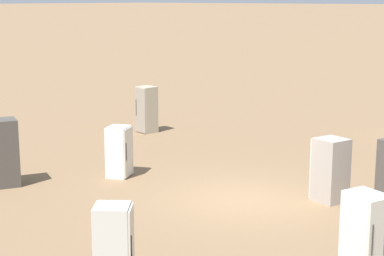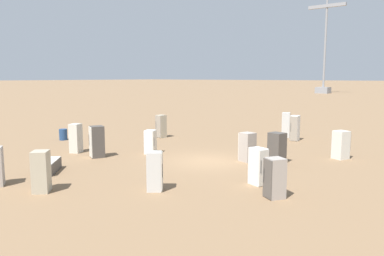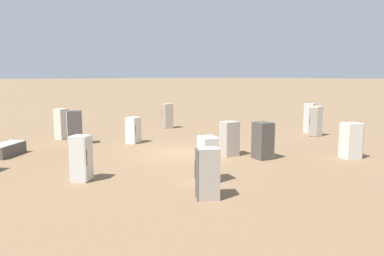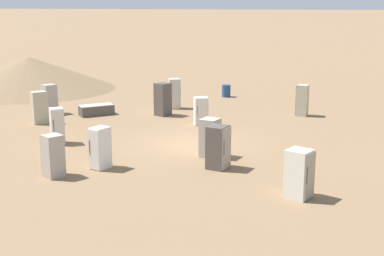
{
  "view_description": "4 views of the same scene",
  "coord_description": "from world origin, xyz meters",
  "px_view_note": "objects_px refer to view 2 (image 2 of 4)",
  "views": [
    {
      "loc": [
        -9.24,
        12.77,
        5.07
      ],
      "look_at": [
        1.38,
        0.3,
        1.73
      ],
      "focal_mm": 60.0,
      "sensor_mm": 36.0,
      "label": 1
    },
    {
      "loc": [
        -12.14,
        16.66,
        4.7
      ],
      "look_at": [
        0.25,
        1.05,
        1.97
      ],
      "focal_mm": 35.0,
      "sensor_mm": 36.0,
      "label": 2
    },
    {
      "loc": [
        -14.27,
        10.91,
        3.75
      ],
      "look_at": [
        -0.76,
        0.08,
        1.33
      ],
      "focal_mm": 35.0,
      "sensor_mm": 36.0,
      "label": 3
    },
    {
      "loc": [
        -22.65,
        -6.37,
        6.26
      ],
      "look_at": [
        -0.11,
        -0.14,
        0.77
      ],
      "focal_mm": 50.0,
      "sensor_mm": 36.0,
      "label": 4
    }
  ],
  "objects_px": {
    "discarded_fridge_0": "(161,126)",
    "discarded_fridge_10": "(258,166)",
    "discarded_fridge_13": "(286,125)",
    "discarded_fridge_11": "(49,166)",
    "discarded_fridge_3": "(41,171)",
    "discarded_fridge_6": "(277,148)",
    "discarded_fridge_2": "(97,142)",
    "discarded_fridge_7": "(76,138)",
    "discarded_fridge_14": "(247,147)",
    "discarded_fridge_1": "(341,145)",
    "discarded_fridge_8": "(275,178)",
    "rusty_barrel": "(63,134)",
    "discarded_fridge_5": "(150,142)",
    "discarded_fridge_4": "(155,171)",
    "power_pylon_2": "(324,61)",
    "discarded_fridge_9": "(295,128)"
  },
  "relations": [
    {
      "from": "discarded_fridge_0",
      "to": "discarded_fridge_10",
      "type": "xyz_separation_m",
      "value": [
        -12.18,
        6.78,
        -0.07
      ]
    },
    {
      "from": "discarded_fridge_13",
      "to": "discarded_fridge_11",
      "type": "bearing_deg",
      "value": -124.77
    },
    {
      "from": "discarded_fridge_3",
      "to": "discarded_fridge_6",
      "type": "bearing_deg",
      "value": 19.67
    },
    {
      "from": "discarded_fridge_13",
      "to": "discarded_fridge_2",
      "type": "bearing_deg",
      "value": -131.8
    },
    {
      "from": "discarded_fridge_3",
      "to": "discarded_fridge_7",
      "type": "xyz_separation_m",
      "value": [
        5.86,
        -5.66,
        0.05
      ]
    },
    {
      "from": "discarded_fridge_3",
      "to": "discarded_fridge_6",
      "type": "relative_size",
      "value": 1.02
    },
    {
      "from": "discarded_fridge_10",
      "to": "discarded_fridge_14",
      "type": "height_order",
      "value": "discarded_fridge_10"
    },
    {
      "from": "discarded_fridge_1",
      "to": "discarded_fridge_7",
      "type": "bearing_deg",
      "value": -124.9
    },
    {
      "from": "discarded_fridge_8",
      "to": "discarded_fridge_10",
      "type": "distance_m",
      "value": 1.86
    },
    {
      "from": "discarded_fridge_11",
      "to": "rusty_barrel",
      "type": "distance_m",
      "value": 9.87
    },
    {
      "from": "rusty_barrel",
      "to": "discarded_fridge_14",
      "type": "bearing_deg",
      "value": -170.73
    },
    {
      "from": "discarded_fridge_0",
      "to": "discarded_fridge_8",
      "type": "distance_m",
      "value": 15.76
    },
    {
      "from": "discarded_fridge_5",
      "to": "discarded_fridge_7",
      "type": "bearing_deg",
      "value": -81.25
    },
    {
      "from": "discarded_fridge_3",
      "to": "discarded_fridge_7",
      "type": "relative_size",
      "value": 0.95
    },
    {
      "from": "discarded_fridge_3",
      "to": "discarded_fridge_10",
      "type": "bearing_deg",
      "value": 0.51
    },
    {
      "from": "discarded_fridge_8",
      "to": "discarded_fridge_10",
      "type": "relative_size",
      "value": 0.97
    },
    {
      "from": "discarded_fridge_8",
      "to": "discarded_fridge_0",
      "type": "bearing_deg",
      "value": 0.93
    },
    {
      "from": "discarded_fridge_6",
      "to": "discarded_fridge_14",
      "type": "relative_size",
      "value": 1.04
    },
    {
      "from": "discarded_fridge_6",
      "to": "discarded_fridge_7",
      "type": "xyz_separation_m",
      "value": [
        11.09,
        5.21,
        0.07
      ]
    },
    {
      "from": "discarded_fridge_4",
      "to": "discarded_fridge_13",
      "type": "distance_m",
      "value": 16.6
    },
    {
      "from": "discarded_fridge_2",
      "to": "rusty_barrel",
      "type": "bearing_deg",
      "value": 7.39
    },
    {
      "from": "discarded_fridge_3",
      "to": "discarded_fridge_10",
      "type": "relative_size",
      "value": 1.05
    },
    {
      "from": "power_pylon_2",
      "to": "discarded_fridge_0",
      "type": "relative_size",
      "value": 16.85
    },
    {
      "from": "discarded_fridge_7",
      "to": "discarded_fridge_9",
      "type": "height_order",
      "value": "discarded_fridge_9"
    },
    {
      "from": "discarded_fridge_3",
      "to": "discarded_fridge_4",
      "type": "xyz_separation_m",
      "value": [
        -3.53,
        -3.01,
        -0.03
      ]
    },
    {
      "from": "discarded_fridge_0",
      "to": "discarded_fridge_11",
      "type": "distance_m",
      "value": 11.72
    },
    {
      "from": "discarded_fridge_2",
      "to": "discarded_fridge_4",
      "type": "relative_size",
      "value": 1.13
    },
    {
      "from": "discarded_fridge_11",
      "to": "rusty_barrel",
      "type": "relative_size",
      "value": 2.32
    },
    {
      "from": "discarded_fridge_2",
      "to": "discarded_fridge_7",
      "type": "height_order",
      "value": "discarded_fridge_2"
    },
    {
      "from": "discarded_fridge_9",
      "to": "discarded_fridge_8",
      "type": "bearing_deg",
      "value": 101.93
    },
    {
      "from": "discarded_fridge_3",
      "to": "discarded_fridge_13",
      "type": "relative_size",
      "value": 0.89
    },
    {
      "from": "discarded_fridge_10",
      "to": "discarded_fridge_13",
      "type": "relative_size",
      "value": 0.84
    },
    {
      "from": "discarded_fridge_0",
      "to": "discarded_fridge_2",
      "type": "distance_m",
      "value": 7.92
    },
    {
      "from": "discarded_fridge_9",
      "to": "rusty_barrel",
      "type": "bearing_deg",
      "value": 29.41
    },
    {
      "from": "discarded_fridge_8",
      "to": "discarded_fridge_10",
      "type": "bearing_deg",
      "value": -10.16
    },
    {
      "from": "discarded_fridge_8",
      "to": "rusty_barrel",
      "type": "relative_size",
      "value": 1.91
    },
    {
      "from": "discarded_fridge_1",
      "to": "discarded_fridge_4",
      "type": "distance_m",
      "value": 11.86
    },
    {
      "from": "discarded_fridge_3",
      "to": "discarded_fridge_11",
      "type": "xyz_separation_m",
      "value": [
        2.77,
        -1.95,
        -0.56
      ]
    },
    {
      "from": "discarded_fridge_14",
      "to": "discarded_fridge_5",
      "type": "bearing_deg",
      "value": 122.47
    },
    {
      "from": "discarded_fridge_4",
      "to": "discarded_fridge_8",
      "type": "height_order",
      "value": "discarded_fridge_4"
    },
    {
      "from": "discarded_fridge_0",
      "to": "discarded_fridge_2",
      "type": "relative_size",
      "value": 0.95
    },
    {
      "from": "discarded_fridge_13",
      "to": "discarded_fridge_6",
      "type": "bearing_deg",
      "value": -88.6
    },
    {
      "from": "discarded_fridge_2",
      "to": "discarded_fridge_10",
      "type": "xyz_separation_m",
      "value": [
        -10.16,
        -0.87,
        -0.11
      ]
    },
    {
      "from": "discarded_fridge_7",
      "to": "discarded_fridge_14",
      "type": "distance_m",
      "value": 10.62
    },
    {
      "from": "discarded_fridge_3",
      "to": "rusty_barrel",
      "type": "distance_m",
      "value": 13.26
    },
    {
      "from": "discarded_fridge_0",
      "to": "discarded_fridge_4",
      "type": "xyz_separation_m",
      "value": [
        -9.26,
        10.26,
        -0.06
      ]
    },
    {
      "from": "discarded_fridge_4",
      "to": "discarded_fridge_9",
      "type": "relative_size",
      "value": 0.88
    },
    {
      "from": "discarded_fridge_2",
      "to": "discarded_fridge_14",
      "type": "relative_size",
      "value": 1.14
    },
    {
      "from": "discarded_fridge_8",
      "to": "discarded_fridge_14",
      "type": "height_order",
      "value": "discarded_fridge_14"
    },
    {
      "from": "discarded_fridge_4",
      "to": "discarded_fridge_8",
      "type": "distance_m",
      "value": 4.85
    }
  ]
}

